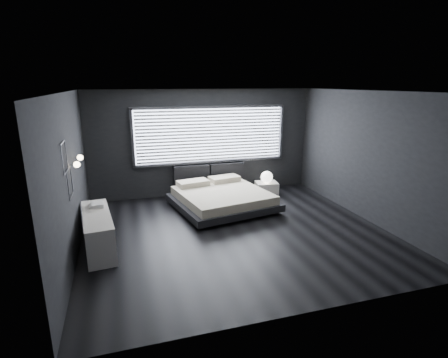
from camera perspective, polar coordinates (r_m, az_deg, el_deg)
name	(u,v)px	position (r m, az deg, el deg)	size (l,w,h in m)	color
room	(237,165)	(6.80, 2.07, 2.23)	(6.04, 6.00, 2.80)	black
window	(211,135)	(9.36, -2.10, 7.19)	(4.14, 0.09, 1.52)	white
headboard	(210,174)	(9.49, -2.35, 0.90)	(1.96, 0.16, 0.52)	black
sconce_near	(77,165)	(6.50, -22.93, 2.19)	(0.18, 0.11, 0.11)	silver
sconce_far	(80,158)	(7.08, -22.47, 3.25)	(0.18, 0.11, 0.11)	silver
wall_art_upper	(64,158)	(5.88, -24.62, 3.21)	(0.01, 0.48, 0.48)	#47474C
wall_art_lower	(70,183)	(6.22, -23.86, -0.55)	(0.01, 0.48, 0.48)	#47474C
bed	(222,198)	(8.47, -0.35, -3.06)	(2.54, 2.46, 0.57)	black
nightstand	(266,188)	(9.63, 6.95, -1.47)	(0.57, 0.48, 0.33)	white
orb_lamp	(267,177)	(9.49, 6.99, 0.32)	(0.32, 0.32, 0.32)	white
dresser	(98,231)	(6.85, -19.85, -8.00)	(0.66, 1.72, 0.67)	white
book_stack	(97,205)	(7.12, -20.06, -3.94)	(0.28, 0.36, 0.07)	silver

